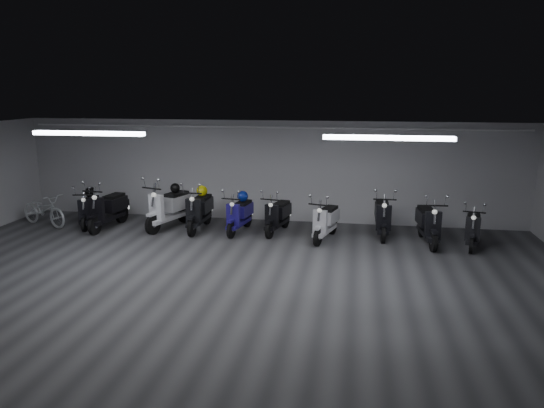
% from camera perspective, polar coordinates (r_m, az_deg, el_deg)
% --- Properties ---
extents(floor, '(14.00, 10.00, 0.01)m').
position_cam_1_polar(floor, '(9.55, -5.92, -9.39)').
color(floor, '#363638').
rests_on(floor, ground).
extents(ceiling, '(14.00, 10.00, 0.01)m').
position_cam_1_polar(ceiling, '(8.88, -6.34, 7.64)').
color(ceiling, gray).
rests_on(ceiling, ground).
extents(back_wall, '(14.00, 0.01, 2.80)m').
position_cam_1_polar(back_wall, '(13.90, -0.58, 3.77)').
color(back_wall, '#ADADAF').
rests_on(back_wall, ground).
extents(front_wall, '(14.00, 0.01, 2.80)m').
position_cam_1_polar(front_wall, '(4.80, -22.99, -15.65)').
color(front_wall, '#ADADAF').
rests_on(front_wall, ground).
extents(fluor_strip_left, '(2.40, 0.18, 0.08)m').
position_cam_1_polar(fluor_strip_left, '(10.98, -20.24, 7.58)').
color(fluor_strip_left, white).
rests_on(fluor_strip_left, ceiling).
extents(fluor_strip_right, '(2.40, 0.18, 0.08)m').
position_cam_1_polar(fluor_strip_right, '(9.56, 13.11, 7.36)').
color(fluor_strip_right, white).
rests_on(fluor_strip_right, ceiling).
extents(conduit, '(13.60, 0.05, 0.05)m').
position_cam_1_polar(conduit, '(13.68, -0.66, 8.77)').
color(conduit, white).
rests_on(conduit, back_wall).
extents(scooter_0, '(0.92, 1.70, 1.21)m').
position_cam_1_polar(scooter_0, '(14.28, -20.17, -0.04)').
color(scooter_0, black).
rests_on(scooter_0, floor).
extents(scooter_1, '(0.82, 1.92, 1.39)m').
position_cam_1_polar(scooter_1, '(13.86, -18.27, 0.12)').
color(scooter_1, black).
rests_on(scooter_1, floor).
extents(scooter_2, '(1.26, 2.10, 1.48)m').
position_cam_1_polar(scooter_2, '(13.44, -11.69, 0.33)').
color(scooter_2, white).
rests_on(scooter_2, floor).
extents(scooter_3, '(0.65, 1.86, 1.38)m').
position_cam_1_polar(scooter_3, '(13.15, -8.32, -0.05)').
color(scooter_3, black).
rests_on(scooter_3, floor).
extents(scooter_4, '(0.80, 1.72, 1.23)m').
position_cam_1_polar(scooter_4, '(12.84, -3.75, -0.59)').
color(scooter_4, navy).
rests_on(scooter_4, floor).
extents(scooter_5, '(0.89, 1.73, 1.23)m').
position_cam_1_polar(scooter_5, '(12.76, 0.66, -0.67)').
color(scooter_5, black).
rests_on(scooter_5, floor).
extents(scooter_6, '(0.98, 1.75, 1.24)m').
position_cam_1_polar(scooter_6, '(12.23, 6.17, -1.31)').
color(scooter_6, silver).
rests_on(scooter_6, floor).
extents(scooter_7, '(0.61, 1.80, 1.34)m').
position_cam_1_polar(scooter_7, '(12.75, 12.53, -0.74)').
color(scooter_7, black).
rests_on(scooter_7, floor).
extents(scooter_8, '(0.76, 1.84, 1.34)m').
position_cam_1_polar(scooter_8, '(12.39, 17.45, -1.42)').
color(scooter_8, black).
rests_on(scooter_8, floor).
extents(scooter_9, '(0.88, 1.68, 1.19)m').
position_cam_1_polar(scooter_9, '(12.54, 22.00, -1.96)').
color(scooter_9, black).
rests_on(scooter_9, floor).
extents(bicycle, '(1.77, 1.14, 1.08)m').
position_cam_1_polar(bicycle, '(14.82, -24.65, -0.24)').
color(bicycle, silver).
rests_on(bicycle, floor).
extents(helmet_0, '(0.29, 0.29, 0.29)m').
position_cam_1_polar(helmet_0, '(13.32, -8.00, 1.49)').
color(helmet_0, '#B8B30A').
rests_on(helmet_0, scooter_3).
extents(helmet_1, '(0.29, 0.29, 0.29)m').
position_cam_1_polar(helmet_1, '(12.98, -3.38, 0.88)').
color(helmet_1, navy).
rests_on(helmet_1, scooter_4).
extents(helmet_2, '(0.29, 0.29, 0.29)m').
position_cam_1_polar(helmet_2, '(14.44, -20.03, 1.28)').
color(helmet_2, black).
rests_on(helmet_2, scooter_0).
extents(helmet_3, '(0.26, 0.26, 0.26)m').
position_cam_1_polar(helmet_3, '(13.59, -11.01, 1.81)').
color(helmet_3, black).
rests_on(helmet_3, scooter_2).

